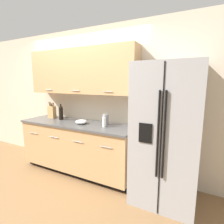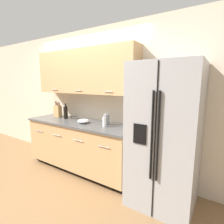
{
  "view_description": "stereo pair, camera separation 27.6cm",
  "coord_description": "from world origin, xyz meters",
  "px_view_note": "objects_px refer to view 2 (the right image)",
  "views": [
    {
      "loc": [
        2.01,
        -1.61,
        1.65
      ],
      "look_at": [
        0.77,
        0.81,
        1.17
      ],
      "focal_mm": 28.0,
      "sensor_mm": 36.0,
      "label": 1
    },
    {
      "loc": [
        2.25,
        -1.48,
        1.65
      ],
      "look_at": [
        0.77,
        0.81,
        1.17
      ],
      "focal_mm": 28.0,
      "sensor_mm": 36.0,
      "label": 2
    }
  ],
  "objects_px": {
    "knife_block": "(58,111)",
    "soap_dispenser": "(104,122)",
    "wine_bottle": "(66,112)",
    "refrigerator": "(165,136)",
    "mixing_bowl": "(83,121)",
    "steel_canister": "(107,119)"
  },
  "relations": [
    {
      "from": "refrigerator",
      "to": "knife_block",
      "type": "bearing_deg",
      "value": 175.85
    },
    {
      "from": "knife_block",
      "to": "mixing_bowl",
      "type": "xyz_separation_m",
      "value": [
        0.83,
        -0.13,
        -0.09
      ]
    },
    {
      "from": "soap_dispenser",
      "to": "mixing_bowl",
      "type": "relative_size",
      "value": 0.99
    },
    {
      "from": "soap_dispenser",
      "to": "steel_canister",
      "type": "bearing_deg",
      "value": 109.77
    },
    {
      "from": "wine_bottle",
      "to": "steel_canister",
      "type": "bearing_deg",
      "value": 1.87
    },
    {
      "from": "refrigerator",
      "to": "steel_canister",
      "type": "distance_m",
      "value": 1.05
    },
    {
      "from": "steel_canister",
      "to": "mixing_bowl",
      "type": "xyz_separation_m",
      "value": [
        -0.41,
        -0.13,
        -0.06
      ]
    },
    {
      "from": "refrigerator",
      "to": "knife_block",
      "type": "height_order",
      "value": "refrigerator"
    },
    {
      "from": "refrigerator",
      "to": "soap_dispenser",
      "type": "xyz_separation_m",
      "value": [
        -0.99,
        0.03,
        0.06
      ]
    },
    {
      "from": "knife_block",
      "to": "refrigerator",
      "type": "bearing_deg",
      "value": -4.15
    },
    {
      "from": "refrigerator",
      "to": "mixing_bowl",
      "type": "xyz_separation_m",
      "value": [
        -1.45,
        0.03,
        0.02
      ]
    },
    {
      "from": "refrigerator",
      "to": "soap_dispenser",
      "type": "height_order",
      "value": "refrigerator"
    },
    {
      "from": "knife_block",
      "to": "wine_bottle",
      "type": "bearing_deg",
      "value": -7.15
    },
    {
      "from": "soap_dispenser",
      "to": "mixing_bowl",
      "type": "height_order",
      "value": "soap_dispenser"
    },
    {
      "from": "refrigerator",
      "to": "soap_dispenser",
      "type": "distance_m",
      "value": 0.99
    },
    {
      "from": "wine_bottle",
      "to": "mixing_bowl",
      "type": "bearing_deg",
      "value": -10.22
    },
    {
      "from": "soap_dispenser",
      "to": "knife_block",
      "type": "bearing_deg",
      "value": 173.93
    },
    {
      "from": "refrigerator",
      "to": "wine_bottle",
      "type": "distance_m",
      "value": 2.01
    },
    {
      "from": "knife_block",
      "to": "soap_dispenser",
      "type": "height_order",
      "value": "knife_block"
    },
    {
      "from": "refrigerator",
      "to": "soap_dispenser",
      "type": "relative_size",
      "value": 9.51
    },
    {
      "from": "refrigerator",
      "to": "wine_bottle",
      "type": "height_order",
      "value": "refrigerator"
    },
    {
      "from": "steel_canister",
      "to": "mixing_bowl",
      "type": "height_order",
      "value": "steel_canister"
    }
  ]
}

